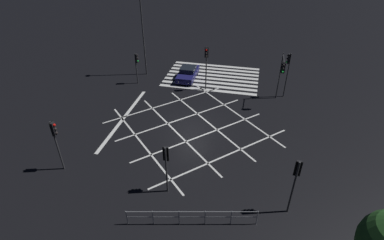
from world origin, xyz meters
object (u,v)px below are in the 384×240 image
object	(u,v)px
traffic_light_median_north	(166,160)
traffic_light_sw_main	(288,67)
traffic_light_ne_main	(56,136)
street_lamp_west	(141,15)
traffic_light_nw_cross	(296,176)
traffic_light_median_south	(206,60)
waiting_car	(188,73)
traffic_light_se_main	(137,62)
traffic_light_sw_cross	(282,71)

from	to	relation	value
traffic_light_median_north	traffic_light_sw_main	xyz separation A→B (m)	(-7.30, -14.22, 0.64)
traffic_light_ne_main	street_lamp_west	xyz separation A→B (m)	(-0.05, -15.90, 3.64)
traffic_light_nw_cross	traffic_light_sw_main	world-z (taller)	traffic_light_sw_main
traffic_light_median_south	traffic_light_ne_main	world-z (taller)	traffic_light_median_south
traffic_light_median_south	traffic_light_sw_main	bearing A→B (deg)	91.95
traffic_light_sw_main	waiting_car	distance (m)	10.37
traffic_light_se_main	waiting_car	xyz separation A→B (m)	(-4.75, -2.33, -1.74)
traffic_light_median_north	waiting_car	world-z (taller)	traffic_light_median_north
traffic_light_median_south	traffic_light_ne_main	bearing A→B (deg)	-27.60
traffic_light_median_north	street_lamp_west	distance (m)	18.22
traffic_light_nw_cross	traffic_light_median_south	bearing A→B (deg)	28.13
traffic_light_median_north	traffic_light_sw_cross	size ratio (longest dim) A/B	0.76
waiting_car	traffic_light_ne_main	bearing A→B (deg)	-16.85
traffic_light_median_north	traffic_light_nw_cross	xyz separation A→B (m)	(-7.22, -0.01, 0.23)
traffic_light_median_south	traffic_light_se_main	xyz separation A→B (m)	(7.09, 0.15, -0.77)
traffic_light_median_south	waiting_car	xyz separation A→B (m)	(2.34, -2.18, -2.51)
traffic_light_nw_cross	traffic_light_sw_main	size ratio (longest dim) A/B	0.86
street_lamp_west	traffic_light_ne_main	bearing A→B (deg)	89.81
traffic_light_nw_cross	street_lamp_west	size ratio (longest dim) A/B	0.40
traffic_light_median_south	traffic_light_ne_main	size ratio (longest dim) A/B	1.14
traffic_light_median_north	traffic_light_ne_main	xyz separation A→B (m)	(7.38, -0.30, 0.29)
traffic_light_ne_main	traffic_light_median_south	bearing A→B (deg)	62.40
traffic_light_median_north	traffic_light_se_main	bearing A→B (deg)	27.94
traffic_light_nw_cross	traffic_light_se_main	distance (m)	20.07
waiting_car	traffic_light_sw_cross	bearing A→B (deg)	69.41
traffic_light_median_south	traffic_light_sw_main	xyz separation A→B (m)	(-7.54, -0.26, -0.03)
traffic_light_median_north	street_lamp_west	xyz separation A→B (m)	(7.33, -16.21, 3.93)
traffic_light_median_south	traffic_light_median_north	distance (m)	13.99
traffic_light_sw_cross	traffic_light_nw_cross	bearing A→B (deg)	2.44
traffic_light_median_south	traffic_light_nw_cross	bearing A→B (deg)	28.13
traffic_light_nw_cross	traffic_light_se_main	xyz separation A→B (m)	(14.56, -13.81, -0.34)
traffic_light_sw_cross	street_lamp_west	bearing A→B (deg)	-104.17
traffic_light_median_north	traffic_light_ne_main	distance (m)	7.39
traffic_light_median_north	traffic_light_nw_cross	bearing A→B (deg)	-89.92
traffic_light_median_north	traffic_light_sw_main	bearing A→B (deg)	-27.17
street_lamp_west	traffic_light_median_south	bearing A→B (deg)	162.46
traffic_light_nw_cross	waiting_car	bearing A→B (deg)	31.28
traffic_light_median_south	traffic_light_ne_main	distance (m)	15.42
traffic_light_se_main	traffic_light_ne_main	world-z (taller)	traffic_light_ne_main
traffic_light_sw_main	traffic_light_se_main	bearing A→B (deg)	1.58
traffic_light_sw_cross	waiting_car	world-z (taller)	traffic_light_sw_cross
traffic_light_sw_cross	waiting_car	size ratio (longest dim) A/B	1.12
traffic_light_se_main	street_lamp_west	xyz separation A→B (m)	(-0.00, -2.39, 4.04)
traffic_light_median_south	traffic_light_sw_main	distance (m)	7.54
traffic_light_sw_main	waiting_car	world-z (taller)	traffic_light_sw_main
traffic_light_sw_cross	traffic_light_se_main	distance (m)	14.10
traffic_light_sw_main	waiting_car	size ratio (longest dim) A/B	1.07
traffic_light_se_main	waiting_car	world-z (taller)	traffic_light_se_main
traffic_light_se_main	street_lamp_west	distance (m)	4.69
traffic_light_median_south	traffic_light_se_main	bearing A→B (deg)	-88.82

